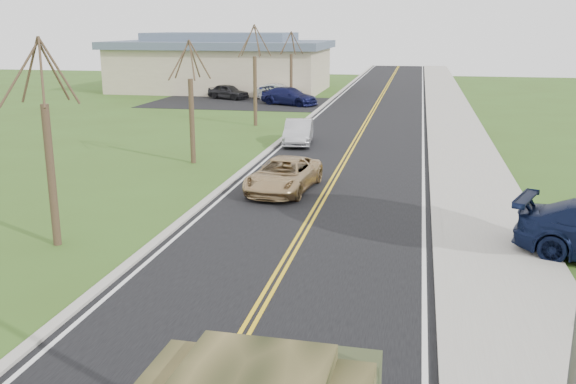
# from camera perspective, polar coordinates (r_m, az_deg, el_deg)

# --- Properties ---
(road) EXTENTS (8.00, 120.00, 0.01)m
(road) POSITION_cam_1_polar(r_m,az_deg,el_deg) (46.98, 7.30, 6.72)
(road) COLOR black
(road) RESTS_ON ground
(curb_right) EXTENTS (0.30, 120.00, 0.12)m
(curb_right) POSITION_cam_1_polar(r_m,az_deg,el_deg) (46.86, 12.40, 6.55)
(curb_right) COLOR #9E998E
(curb_right) RESTS_ON ground
(sidewalk_right) EXTENTS (3.20, 120.00, 0.10)m
(sidewalk_right) POSITION_cam_1_polar(r_m,az_deg,el_deg) (46.92, 14.55, 6.42)
(sidewalk_right) COLOR #9E998E
(sidewalk_right) RESTS_ON ground
(curb_left) EXTENTS (0.30, 120.00, 0.10)m
(curb_left) POSITION_cam_1_polar(r_m,az_deg,el_deg) (47.45, 2.26, 6.96)
(curb_left) COLOR #9E998E
(curb_left) RESTS_ON ground
(bare_tree_a) EXTENTS (1.93, 2.26, 6.08)m
(bare_tree_a) POSITION_cam_1_polar(r_m,az_deg,el_deg) (19.78, -20.44, 2.80)
(bare_tree_a) COLOR #38281C
(bare_tree_a) RESTS_ON ground
(bare_tree_b) EXTENTS (1.83, 2.14, 5.73)m
(bare_tree_b) POSITION_cam_1_polar(r_m,az_deg,el_deg) (30.51, -8.57, 7.13)
(bare_tree_b) COLOR #38281C
(bare_tree_b) RESTS_ON ground
(bare_tree_c) EXTENTS (2.04, 2.39, 6.42)m
(bare_tree_c) POSITION_cam_1_polar(r_m,az_deg,el_deg) (41.89, -2.95, 9.68)
(bare_tree_c) COLOR #38281C
(bare_tree_c) RESTS_ON ground
(bare_tree_d) EXTENTS (1.88, 2.20, 5.91)m
(bare_tree_d) POSITION_cam_1_polar(r_m,az_deg,el_deg) (53.58, 0.28, 10.53)
(bare_tree_d) COLOR #38281C
(bare_tree_d) RESTS_ON ground
(commercial_building) EXTENTS (25.50, 21.50, 5.65)m
(commercial_building) POSITION_cam_1_polar(r_m,az_deg,el_deg) (65.43, -5.87, 11.32)
(commercial_building) COLOR tan
(commercial_building) RESTS_ON ground
(suv_champagne) EXTENTS (2.64, 4.87, 1.30)m
(suv_champagne) POSITION_cam_1_polar(r_m,az_deg,el_deg) (25.22, -0.40, 1.52)
(suv_champagne) COLOR tan
(suv_champagne) RESTS_ON ground
(sedan_silver) EXTENTS (1.86, 4.22, 1.35)m
(sedan_silver) POSITION_cam_1_polar(r_m,az_deg,el_deg) (35.34, 0.94, 5.35)
(sedan_silver) COLOR #B7B7BC
(sedan_silver) RESTS_ON ground
(lot_car_dark) EXTENTS (4.18, 2.98, 1.32)m
(lot_car_dark) POSITION_cam_1_polar(r_m,az_deg,el_deg) (57.61, -5.33, 8.87)
(lot_car_dark) COLOR black
(lot_car_dark) RESTS_ON ground
(lot_car_silver) EXTENTS (4.31, 1.85, 1.38)m
(lot_car_silver) POSITION_cam_1_polar(r_m,az_deg,el_deg) (57.02, -0.87, 8.90)
(lot_car_silver) COLOR #ADADB2
(lot_car_silver) RESTS_ON ground
(lot_car_navy) EXTENTS (5.33, 3.73, 1.43)m
(lot_car_navy) POSITION_cam_1_polar(r_m,az_deg,el_deg) (53.13, 0.12, 8.51)
(lot_car_navy) COLOR #10123B
(lot_car_navy) RESTS_ON ground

